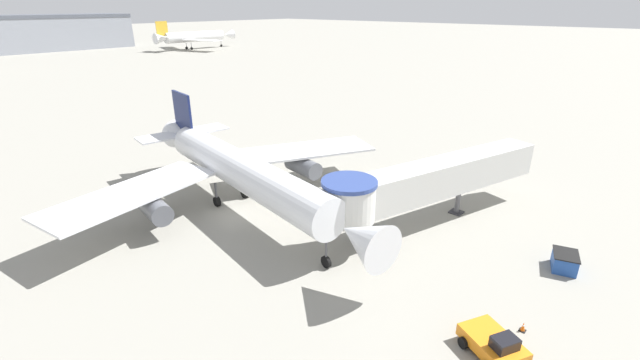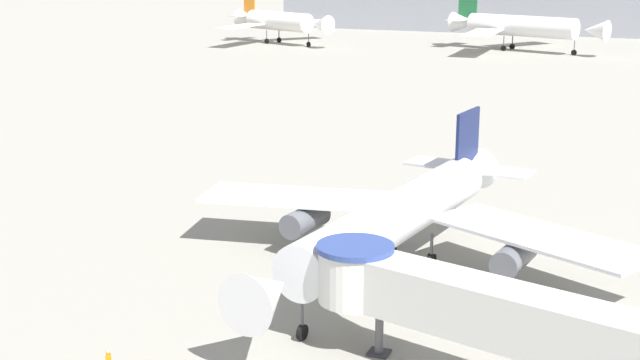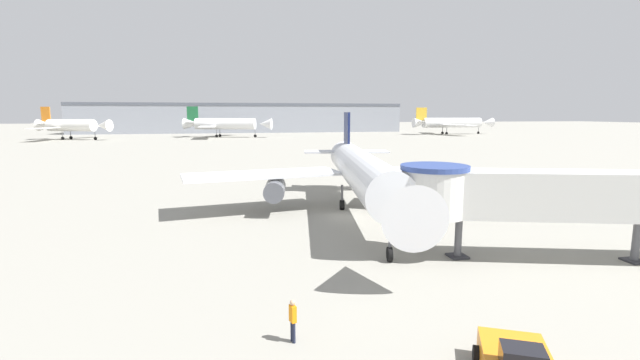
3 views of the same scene
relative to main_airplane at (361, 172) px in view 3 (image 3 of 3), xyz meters
name	(u,v)px [view 3 (image 3 of 3)]	position (x,y,z in m)	size (l,w,h in m)	color
ground_plane	(352,217)	(-0.98, -0.59, -3.80)	(800.00, 800.00, 0.00)	gray
main_airplane	(361,172)	(0.00, 0.00, 0.00)	(31.83, 31.83, 8.94)	silver
jet_bridge	(562,194)	(8.06, -13.78, 0.24)	(21.51, 9.10, 5.72)	silver
traffic_cone_starboard_wing	(506,211)	(12.42, -2.82, -3.47)	(0.42, 0.42, 0.69)	black
ground_crew_marshaller	(293,318)	(-9.07, -19.75, -2.80)	(0.28, 0.37, 1.73)	#1E2338
background_jet_gold_tail	(450,123)	(83.23, 134.30, 1.17)	(37.14, 36.06, 11.37)	white
background_jet_green_tail	(223,124)	(-12.25, 130.86, 1.23)	(33.36, 34.99, 11.52)	white
background_jet_orange_tail	(70,125)	(-63.26, 126.19, 1.09)	(27.13, 29.52, 11.18)	white
terminal_building	(244,118)	(-2.83, 174.41, 3.04)	(151.16, 19.40, 13.66)	gray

